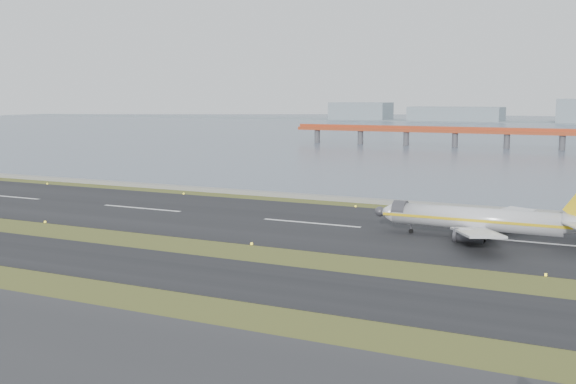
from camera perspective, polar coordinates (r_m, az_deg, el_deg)
ground at (r=110.11m, az=-4.84°, el=-4.92°), size 1000.00×1000.00×0.00m
taxiway_strip at (r=100.38m, az=-8.47°, el=-6.17°), size 1000.00×18.00×0.10m
runway_strip at (r=136.00m, az=1.84°, el=-2.48°), size 1000.00×45.00×0.10m
seawall at (r=163.25m, az=6.33°, el=-0.68°), size 1000.00×2.50×1.00m
bay_water at (r=554.68m, az=21.17°, el=4.57°), size 1400.00×800.00×1.30m
red_pier at (r=343.62m, az=20.88°, el=4.29°), size 260.00×5.00×10.20m
airliner at (r=124.06m, az=15.25°, el=-2.12°), size 38.52×32.89×12.80m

